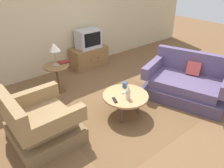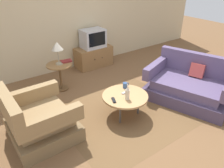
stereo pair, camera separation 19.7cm
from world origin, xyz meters
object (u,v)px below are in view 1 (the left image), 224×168
Objects in this scene: side_table at (57,73)px; television at (88,39)px; tv_remote_silver at (125,92)px; book at (63,62)px; armchair at (40,124)px; tv_stand at (89,57)px; mug at (125,85)px; couch at (187,84)px; vase at (128,93)px; table_lamp at (54,48)px; coffee_table at (126,96)px; tv_remote_dark at (115,100)px.

television reaches higher than side_table.
book is at bearing -84.10° from tv_remote_silver.
side_table is 1.58m from tv_remote_silver.
armchair is at bearing -126.77° from side_table.
mug is (-0.55, -1.98, 0.20)m from tv_stand.
armchair is 0.56× the size of couch.
armchair is at bearing -138.92° from television.
vase reaches higher than book.
table_lamp is 1.78m from vase.
couch is 1.38m from tv_remote_silver.
vase is 1.83× the size of mug.
book reaches higher than tv_stand.
armchair is 2.13× the size of table_lamp.
tv_stand is at bearing 28.07° from side_table.
table_lamp is 0.39m from book.
table_lamp is (-1.22, -0.65, 0.20)m from television.
side_table is (-0.52, 1.54, 0.04)m from coffee_table.
table_lamp is at bearing -152.15° from television.
couch is at bearing -44.83° from table_lamp.
tv_remote_silver is 0.61× the size of book.
tv_stand is 3.88× the size of vase.
television reaches higher than armchair.
table_lamp is at bearing -148.38° from tv_remote_dark.
armchair is at bearing -126.98° from table_lamp.
coffee_table is at bearing 57.65° from couch.
coffee_table is (-1.37, 0.32, 0.09)m from couch.
couch is 13.39× the size of mug.
book is at bearing -154.62° from tv_remote_dark.
mug is at bearing 140.95° from tv_remote_dark.
television reaches higher than couch.
television is (-0.65, 2.51, 0.46)m from couch.
couch is 3.05× the size of television.
mug is at bearing 51.30° from coffee_table.
tv_stand is 2.43m from tv_remote_dark.
table_lamp is (-0.51, 1.54, 0.58)m from coffee_table.
table_lamp is at bearing -77.85° from tv_remote_silver.
tv_remote_dark is 0.32m from tv_remote_silver.
coffee_table is 1.37× the size of side_table.
armchair is 1.07× the size of tv_stand.
vase is 1.00× the size of book.
book is (-0.51, 1.36, 0.14)m from mug.
tv_stand is at bearing 90.00° from television.
armchair reaches higher than tv_remote_silver.
armchair reaches higher than side_table.
book reaches higher than mug.
coffee_table is 5.44× the size of tv_remote_silver.
side_table is at bearing -162.12° from book.
mug is 0.91× the size of tv_remote_silver.
tv_stand is 2.07m from mug.
vase is at bearing -114.54° from coffee_table.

